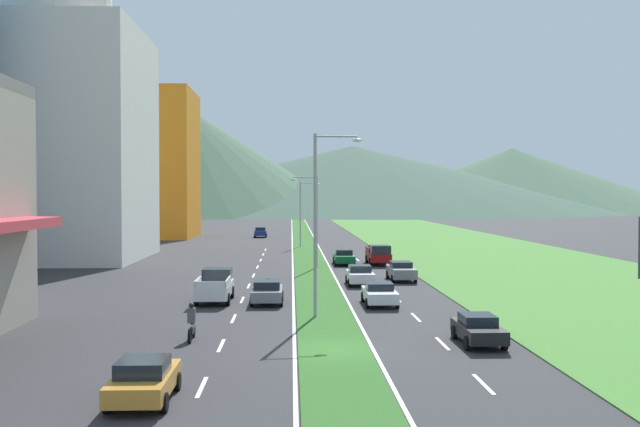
# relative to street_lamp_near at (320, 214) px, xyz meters

# --- Properties ---
(ground_plane) EXTENTS (600.00, 600.00, 0.00)m
(ground_plane) POSITION_rel_street_lamp_near_xyz_m (0.29, -8.42, -5.84)
(ground_plane) COLOR #2D2D30
(grass_median) EXTENTS (3.20, 240.00, 0.06)m
(grass_median) POSITION_rel_street_lamp_near_xyz_m (0.29, 51.58, -5.81)
(grass_median) COLOR #2D6023
(grass_median) RESTS_ON ground_plane
(grass_verge_right) EXTENTS (24.00, 240.00, 0.06)m
(grass_verge_right) POSITION_rel_street_lamp_near_xyz_m (20.89, 51.58, -5.81)
(grass_verge_right) COLOR #477F33
(grass_verge_right) RESTS_ON ground_plane
(lane_dash_left_2) EXTENTS (0.16, 2.80, 0.01)m
(lane_dash_left_2) POSITION_rel_street_lamp_near_xyz_m (-4.81, -14.30, -5.83)
(lane_dash_left_2) COLOR silver
(lane_dash_left_2) RESTS_ON ground_plane
(lane_dash_left_3) EXTENTS (0.16, 2.80, 0.01)m
(lane_dash_left_3) POSITION_rel_street_lamp_near_xyz_m (-4.81, -7.24, -5.83)
(lane_dash_left_3) COLOR silver
(lane_dash_left_3) RESTS_ON ground_plane
(lane_dash_left_4) EXTENTS (0.16, 2.80, 0.01)m
(lane_dash_left_4) POSITION_rel_street_lamp_near_xyz_m (-4.81, -0.18, -5.83)
(lane_dash_left_4) COLOR silver
(lane_dash_left_4) RESTS_ON ground_plane
(lane_dash_left_5) EXTENTS (0.16, 2.80, 0.01)m
(lane_dash_left_5) POSITION_rel_street_lamp_near_xyz_m (-4.81, 6.88, -5.83)
(lane_dash_left_5) COLOR silver
(lane_dash_left_5) RESTS_ON ground_plane
(lane_dash_left_6) EXTENTS (0.16, 2.80, 0.01)m
(lane_dash_left_6) POSITION_rel_street_lamp_near_xyz_m (-4.81, 13.95, -5.83)
(lane_dash_left_6) COLOR silver
(lane_dash_left_6) RESTS_ON ground_plane
(lane_dash_left_7) EXTENTS (0.16, 2.80, 0.01)m
(lane_dash_left_7) POSITION_rel_street_lamp_near_xyz_m (-4.81, 21.01, -5.83)
(lane_dash_left_7) COLOR silver
(lane_dash_left_7) RESTS_ON ground_plane
(lane_dash_left_8) EXTENTS (0.16, 2.80, 0.01)m
(lane_dash_left_8) POSITION_rel_street_lamp_near_xyz_m (-4.81, 28.07, -5.83)
(lane_dash_left_8) COLOR silver
(lane_dash_left_8) RESTS_ON ground_plane
(lane_dash_left_9) EXTENTS (0.16, 2.80, 0.01)m
(lane_dash_left_9) POSITION_rel_street_lamp_near_xyz_m (-4.81, 35.13, -5.83)
(lane_dash_left_9) COLOR silver
(lane_dash_left_9) RESTS_ON ground_plane
(lane_dash_left_10) EXTENTS (0.16, 2.80, 0.01)m
(lane_dash_left_10) POSITION_rel_street_lamp_near_xyz_m (-4.81, 42.19, -5.83)
(lane_dash_left_10) COLOR silver
(lane_dash_left_10) RESTS_ON ground_plane
(lane_dash_left_11) EXTENTS (0.16, 2.80, 0.01)m
(lane_dash_left_11) POSITION_rel_street_lamp_near_xyz_m (-4.81, 49.25, -5.83)
(lane_dash_left_11) COLOR silver
(lane_dash_left_11) RESTS_ON ground_plane
(lane_dash_right_2) EXTENTS (0.16, 2.80, 0.01)m
(lane_dash_right_2) POSITION_rel_street_lamp_near_xyz_m (5.39, -14.30, -5.83)
(lane_dash_right_2) COLOR silver
(lane_dash_right_2) RESTS_ON ground_plane
(lane_dash_right_3) EXTENTS (0.16, 2.80, 0.01)m
(lane_dash_right_3) POSITION_rel_street_lamp_near_xyz_m (5.39, -7.24, -5.83)
(lane_dash_right_3) COLOR silver
(lane_dash_right_3) RESTS_ON ground_plane
(lane_dash_right_4) EXTENTS (0.16, 2.80, 0.01)m
(lane_dash_right_4) POSITION_rel_street_lamp_near_xyz_m (5.39, -0.18, -5.83)
(lane_dash_right_4) COLOR silver
(lane_dash_right_4) RESTS_ON ground_plane
(lane_dash_right_5) EXTENTS (0.16, 2.80, 0.01)m
(lane_dash_right_5) POSITION_rel_street_lamp_near_xyz_m (5.39, 6.88, -5.83)
(lane_dash_right_5) COLOR silver
(lane_dash_right_5) RESTS_ON ground_plane
(lane_dash_right_6) EXTENTS (0.16, 2.80, 0.01)m
(lane_dash_right_6) POSITION_rel_street_lamp_near_xyz_m (5.39, 13.95, -5.83)
(lane_dash_right_6) COLOR silver
(lane_dash_right_6) RESTS_ON ground_plane
(lane_dash_right_7) EXTENTS (0.16, 2.80, 0.01)m
(lane_dash_right_7) POSITION_rel_street_lamp_near_xyz_m (5.39, 21.01, -5.83)
(lane_dash_right_7) COLOR silver
(lane_dash_right_7) RESTS_ON ground_plane
(lane_dash_right_8) EXTENTS (0.16, 2.80, 0.01)m
(lane_dash_right_8) POSITION_rel_street_lamp_near_xyz_m (5.39, 28.07, -5.83)
(lane_dash_right_8) COLOR silver
(lane_dash_right_8) RESTS_ON ground_plane
(lane_dash_right_9) EXTENTS (0.16, 2.80, 0.01)m
(lane_dash_right_9) POSITION_rel_street_lamp_near_xyz_m (5.39, 35.13, -5.83)
(lane_dash_right_9) COLOR silver
(lane_dash_right_9) RESTS_ON ground_plane
(lane_dash_right_10) EXTENTS (0.16, 2.80, 0.01)m
(lane_dash_right_10) POSITION_rel_street_lamp_near_xyz_m (5.39, 42.19, -5.83)
(lane_dash_right_10) COLOR silver
(lane_dash_right_10) RESTS_ON ground_plane
(lane_dash_right_11) EXTENTS (0.16, 2.80, 0.01)m
(lane_dash_right_11) POSITION_rel_street_lamp_near_xyz_m (5.39, 49.25, -5.83)
(lane_dash_right_11) COLOR silver
(lane_dash_right_11) RESTS_ON ground_plane
(edge_line_median_left) EXTENTS (0.16, 240.00, 0.01)m
(edge_line_median_left) POSITION_rel_street_lamp_near_xyz_m (-1.46, 51.58, -5.83)
(edge_line_median_left) COLOR silver
(edge_line_median_left) RESTS_ON ground_plane
(edge_line_median_right) EXTENTS (0.16, 240.00, 0.01)m
(edge_line_median_right) POSITION_rel_street_lamp_near_xyz_m (2.04, 51.58, -5.83)
(edge_line_median_right) COLOR silver
(edge_line_median_right) RESTS_ON ground_plane
(domed_building) EXTENTS (19.28, 19.28, 38.96)m
(domed_building) POSITION_rel_street_lamp_near_xyz_m (-27.10, 37.27, 10.54)
(domed_building) COLOR silver
(domed_building) RESTS_ON ground_plane
(midrise_colored) EXTENTS (16.20, 16.20, 23.44)m
(midrise_colored) POSITION_rel_street_lamp_near_xyz_m (-25.29, 75.96, 5.88)
(midrise_colored) COLOR orange
(midrise_colored) RESTS_ON ground_plane
(hill_far_left) EXTENTS (127.22, 127.22, 40.05)m
(hill_far_left) POSITION_rel_street_lamp_near_xyz_m (-42.14, 216.75, 14.19)
(hill_far_left) COLOR #47664C
(hill_far_left) RESTS_ON ground_plane
(hill_far_center) EXTENTS (222.60, 222.60, 27.34)m
(hill_far_center) POSITION_rel_street_lamp_near_xyz_m (24.30, 261.63, 7.83)
(hill_far_center) COLOR #3D5647
(hill_far_center) RESTS_ON ground_plane
(hill_far_right) EXTENTS (145.52, 145.52, 26.57)m
(hill_far_right) POSITION_rel_street_lamp_near_xyz_m (92.38, 261.60, 7.45)
(hill_far_right) COLOR #47664C
(hill_far_right) RESTS_ON ground_plane
(street_lamp_near) EXTENTS (2.74, 0.34, 10.29)m
(street_lamp_near) POSITION_rel_street_lamp_near_xyz_m (0.00, 0.00, 0.00)
(street_lamp_near) COLOR #99999E
(street_lamp_near) RESTS_ON ground_plane
(street_lamp_mid) EXTENTS (2.59, 0.28, 8.63)m
(street_lamp_mid) POSITION_rel_street_lamp_near_xyz_m (0.49, 26.75, -0.88)
(street_lamp_mid) COLOR #99999E
(street_lamp_mid) RESTS_ON ground_plane
(street_lamp_far) EXTENTS (2.68, 0.28, 8.54)m
(street_lamp_far) POSITION_rel_street_lamp_near_xyz_m (-0.12, 53.50, -0.91)
(street_lamp_far) COLOR #99999E
(street_lamp_far) RESTS_ON ground_plane
(car_1) EXTENTS (2.01, 4.56, 1.48)m
(car_1) POSITION_rel_street_lamp_near_xyz_m (3.57, 30.06, -5.08)
(car_1) COLOR #0C5128
(car_1) RESTS_ON ground_plane
(car_2) EXTENTS (2.03, 4.02, 1.50)m
(car_2) POSITION_rel_street_lamp_near_xyz_m (3.64, 14.25, -5.07)
(car_2) COLOR silver
(car_2) RESTS_ON ground_plane
(car_3) EXTENTS (2.00, 4.63, 1.51)m
(car_3) POSITION_rel_street_lamp_near_xyz_m (7.20, 16.97, -5.06)
(car_3) COLOR slate
(car_3) RESTS_ON ground_plane
(car_4) EXTENTS (2.03, 4.09, 1.47)m
(car_4) POSITION_rel_street_lamp_near_xyz_m (-3.13, 5.24, -5.09)
(car_4) COLOR slate
(car_4) RESTS_ON ground_plane
(car_5) EXTENTS (2.02, 4.32, 1.39)m
(car_5) POSITION_rel_street_lamp_near_xyz_m (3.90, 4.37, -5.11)
(car_5) COLOR silver
(car_5) RESTS_ON ground_plane
(car_6) EXTENTS (1.99, 4.16, 1.46)m
(car_6) POSITION_rel_street_lamp_near_xyz_m (-6.52, -16.01, -5.10)
(car_6) COLOR #C6842D
(car_6) RESTS_ON ground_plane
(car_7) EXTENTS (1.99, 4.27, 1.62)m
(car_7) POSITION_rel_street_lamp_near_xyz_m (-6.53, 75.30, -5.02)
(car_7) COLOR navy
(car_7) RESTS_ON ground_plane
(car_8) EXTENTS (1.87, 4.03, 1.36)m
(car_8) POSITION_rel_street_lamp_near_xyz_m (7.02, -7.40, -5.13)
(car_8) COLOR black
(car_8) RESTS_ON ground_plane
(pickup_truck_0) EXTENTS (2.18, 5.40, 2.00)m
(pickup_truck_0) POSITION_rel_street_lamp_near_xyz_m (6.97, 29.84, -4.86)
(pickup_truck_0) COLOR maroon
(pickup_truck_0) RESTS_ON ground_plane
(pickup_truck_1) EXTENTS (2.18, 5.40, 2.00)m
(pickup_truck_1) POSITION_rel_street_lamp_near_xyz_m (-6.51, 6.51, -4.86)
(pickup_truck_1) COLOR silver
(pickup_truck_1) RESTS_ON ground_plane
(motorcycle_rider) EXTENTS (0.36, 2.00, 1.80)m
(motorcycle_rider) POSITION_rel_street_lamp_near_xyz_m (-6.31, -6.03, -5.09)
(motorcycle_rider) COLOR black
(motorcycle_rider) RESTS_ON ground_plane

